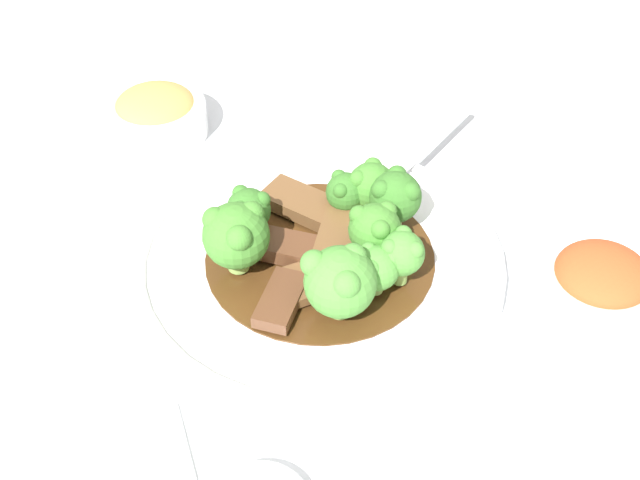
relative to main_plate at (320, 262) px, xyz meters
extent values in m
plane|color=silver|center=(0.00, 0.00, -0.01)|extent=(4.00, 4.00, 0.00)
cylinder|color=white|center=(0.00, 0.00, 0.00)|extent=(0.30, 0.30, 0.01)
torus|color=white|center=(0.00, 0.00, 0.00)|extent=(0.30, 0.30, 0.01)
cylinder|color=#4C2D14|center=(0.00, 0.00, 0.00)|extent=(0.18, 0.18, 0.00)
cube|color=#56331E|center=(0.05, -0.04, 0.01)|extent=(0.06, 0.05, 0.01)
cube|color=brown|center=(-0.01, 0.02, 0.02)|extent=(0.08, 0.06, 0.02)
cube|color=brown|center=(0.03, 0.00, 0.01)|extent=(0.05, 0.08, 0.01)
cube|color=#56331E|center=(-0.01, -0.02, 0.02)|extent=(0.05, 0.06, 0.01)
cube|color=brown|center=(-0.05, 0.00, 0.01)|extent=(0.08, 0.08, 0.01)
cylinder|color=#8EB756|center=(0.02, 0.04, 0.02)|extent=(0.01, 0.01, 0.02)
sphere|color=#427F2D|center=(0.02, 0.04, 0.04)|extent=(0.04, 0.04, 0.04)
sphere|color=#427F2D|center=(0.03, 0.04, 0.05)|extent=(0.02, 0.02, 0.02)
sphere|color=#427F2D|center=(0.01, 0.05, 0.05)|extent=(0.02, 0.02, 0.02)
sphere|color=#427F2D|center=(0.01, 0.03, 0.05)|extent=(0.02, 0.02, 0.02)
cylinder|color=#7FA84C|center=(0.04, 0.05, 0.02)|extent=(0.01, 0.01, 0.02)
sphere|color=#4C8E38|center=(0.04, 0.05, 0.04)|extent=(0.04, 0.04, 0.04)
sphere|color=#4C8E38|center=(0.05, 0.06, 0.05)|extent=(0.01, 0.01, 0.01)
sphere|color=#4C8E38|center=(0.03, 0.06, 0.05)|extent=(0.01, 0.01, 0.01)
sphere|color=#4C8E38|center=(0.05, 0.04, 0.05)|extent=(0.01, 0.01, 0.01)
cylinder|color=#8EB756|center=(-0.04, 0.03, 0.01)|extent=(0.01, 0.01, 0.01)
sphere|color=#387028|center=(-0.04, 0.03, 0.03)|extent=(0.03, 0.03, 0.03)
sphere|color=#387028|center=(-0.04, 0.04, 0.04)|extent=(0.01, 0.01, 0.01)
sphere|color=#387028|center=(-0.05, 0.03, 0.04)|extent=(0.01, 0.01, 0.01)
sphere|color=#387028|center=(-0.04, 0.03, 0.04)|extent=(0.01, 0.01, 0.01)
cylinder|color=#7FA84C|center=(0.06, 0.00, 0.01)|extent=(0.02, 0.02, 0.01)
sphere|color=#4C8E38|center=(0.06, 0.00, 0.04)|extent=(0.05, 0.05, 0.05)
sphere|color=#4C8E38|center=(0.06, 0.01, 0.06)|extent=(0.02, 0.02, 0.02)
sphere|color=#4C8E38|center=(0.06, -0.02, 0.06)|extent=(0.02, 0.02, 0.02)
sphere|color=#4C8E38|center=(0.08, 0.00, 0.06)|extent=(0.02, 0.02, 0.02)
cylinder|color=#7FA84C|center=(-0.04, 0.05, 0.01)|extent=(0.01, 0.01, 0.01)
sphere|color=#427F2D|center=(-0.04, 0.05, 0.03)|extent=(0.04, 0.04, 0.04)
sphere|color=#427F2D|center=(-0.06, 0.06, 0.04)|extent=(0.02, 0.02, 0.02)
sphere|color=#427F2D|center=(-0.04, 0.04, 0.04)|extent=(0.02, 0.02, 0.02)
sphere|color=#427F2D|center=(-0.03, 0.06, 0.04)|extent=(0.02, 0.02, 0.02)
cylinder|color=#8EB756|center=(0.05, 0.03, 0.01)|extent=(0.01, 0.01, 0.01)
sphere|color=#4C8E38|center=(0.05, 0.03, 0.03)|extent=(0.03, 0.03, 0.03)
sphere|color=#4C8E38|center=(0.04, 0.03, 0.04)|extent=(0.01, 0.01, 0.01)
sphere|color=#4C8E38|center=(0.06, 0.03, 0.04)|extent=(0.01, 0.01, 0.01)
sphere|color=#4C8E38|center=(0.05, 0.04, 0.04)|extent=(0.01, 0.01, 0.01)
cylinder|color=#8EB756|center=(0.00, -0.07, 0.02)|extent=(0.02, 0.02, 0.01)
sphere|color=#427F2D|center=(0.00, -0.07, 0.04)|extent=(0.05, 0.05, 0.05)
sphere|color=#427F2D|center=(-0.01, -0.08, 0.06)|extent=(0.02, 0.02, 0.02)
sphere|color=#427F2D|center=(0.02, -0.07, 0.06)|extent=(0.02, 0.02, 0.02)
sphere|color=#427F2D|center=(-0.01, -0.05, 0.06)|extent=(0.02, 0.02, 0.02)
cylinder|color=#7FA84C|center=(-0.02, 0.07, 0.02)|extent=(0.01, 0.01, 0.02)
sphere|color=#387028|center=(-0.02, 0.07, 0.04)|extent=(0.04, 0.04, 0.04)
sphere|color=#387028|center=(-0.02, 0.05, 0.05)|extent=(0.02, 0.02, 0.02)
sphere|color=#387028|center=(-0.01, 0.08, 0.05)|extent=(0.02, 0.02, 0.02)
sphere|color=#387028|center=(-0.03, 0.07, 0.05)|extent=(0.02, 0.02, 0.02)
cylinder|color=#8EB756|center=(-0.04, -0.05, 0.01)|extent=(0.01, 0.01, 0.01)
sphere|color=#387028|center=(-0.04, -0.05, 0.03)|extent=(0.04, 0.04, 0.04)
sphere|color=#387028|center=(-0.03, -0.06, 0.04)|extent=(0.01, 0.01, 0.01)
sphere|color=#387028|center=(-0.04, -0.04, 0.04)|extent=(0.01, 0.01, 0.01)
sphere|color=#387028|center=(-0.05, -0.05, 0.04)|extent=(0.01, 0.01, 0.01)
ellipsoid|color=silver|center=(-0.05, 0.06, 0.02)|extent=(0.07, 0.07, 0.01)
cylinder|color=silver|center=(-0.11, 0.13, 0.01)|extent=(0.10, 0.11, 0.01)
cylinder|color=white|center=(0.10, 0.19, -0.01)|extent=(0.05, 0.05, 0.01)
cylinder|color=white|center=(0.10, 0.19, 0.01)|extent=(0.09, 0.09, 0.04)
torus|color=white|center=(0.10, 0.19, 0.03)|extent=(0.09, 0.09, 0.01)
ellipsoid|color=#D14C23|center=(0.10, 0.19, 0.04)|extent=(0.07, 0.07, 0.03)
cylinder|color=white|center=(-0.22, -0.11, -0.01)|extent=(0.05, 0.05, 0.01)
cylinder|color=white|center=(-0.22, -0.11, 0.01)|extent=(0.10, 0.10, 0.03)
torus|color=white|center=(-0.22, -0.11, 0.02)|extent=(0.10, 0.10, 0.01)
ellipsoid|color=tan|center=(-0.22, -0.11, 0.02)|extent=(0.07, 0.07, 0.02)
camera|label=1|loc=(0.50, -0.12, 0.50)|focal=50.00mm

